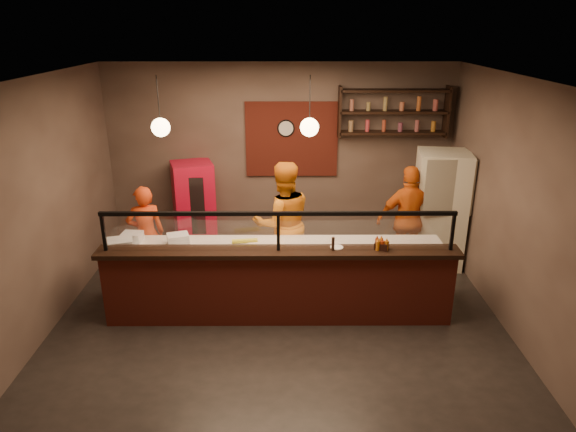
{
  "coord_description": "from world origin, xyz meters",
  "views": [
    {
      "loc": [
        0.1,
        -6.32,
        3.81
      ],
      "look_at": [
        0.13,
        0.3,
        1.3
      ],
      "focal_mm": 32.0,
      "sensor_mm": 36.0,
      "label": 1
    }
  ],
  "objects_px": {
    "cook_left": "(146,234)",
    "pizza_dough": "(266,243)",
    "wall_clock": "(286,128)",
    "cook_mid": "(283,223)",
    "fridge": "(439,209)",
    "cook_right": "(409,220)",
    "red_cooler": "(194,206)",
    "pepper_mill": "(333,244)",
    "condiment_caddy": "(382,246)"
  },
  "relations": [
    {
      "from": "cook_left",
      "to": "cook_right",
      "type": "distance_m",
      "value": 4.11
    },
    {
      "from": "wall_clock",
      "to": "fridge",
      "type": "bearing_deg",
      "value": -20.75
    },
    {
      "from": "pepper_mill",
      "to": "pizza_dough",
      "type": "bearing_deg",
      "value": 146.68
    },
    {
      "from": "cook_mid",
      "to": "cook_right",
      "type": "relative_size",
      "value": 1.09
    },
    {
      "from": "cook_left",
      "to": "cook_right",
      "type": "xyz_separation_m",
      "value": [
        4.1,
        0.3,
        0.11
      ]
    },
    {
      "from": "wall_clock",
      "to": "cook_mid",
      "type": "distance_m",
      "value": 1.93
    },
    {
      "from": "cook_right",
      "to": "fridge",
      "type": "relative_size",
      "value": 0.92
    },
    {
      "from": "pizza_dough",
      "to": "cook_left",
      "type": "bearing_deg",
      "value": 160.03
    },
    {
      "from": "condiment_caddy",
      "to": "pepper_mill",
      "type": "relative_size",
      "value": 0.93
    },
    {
      "from": "fridge",
      "to": "pizza_dough",
      "type": "height_order",
      "value": "fridge"
    },
    {
      "from": "fridge",
      "to": "pepper_mill",
      "type": "height_order",
      "value": "fridge"
    },
    {
      "from": "wall_clock",
      "to": "pepper_mill",
      "type": "bearing_deg",
      "value": -77.79
    },
    {
      "from": "cook_mid",
      "to": "fridge",
      "type": "xyz_separation_m",
      "value": [
        2.55,
        0.61,
        -0.0
      ]
    },
    {
      "from": "pizza_dough",
      "to": "condiment_caddy",
      "type": "bearing_deg",
      "value": -19.78
    },
    {
      "from": "cook_left",
      "to": "pepper_mill",
      "type": "height_order",
      "value": "cook_left"
    },
    {
      "from": "fridge",
      "to": "pepper_mill",
      "type": "xyz_separation_m",
      "value": [
        -1.9,
        -1.83,
        0.2
      ]
    },
    {
      "from": "cook_right",
      "to": "pizza_dough",
      "type": "distance_m",
      "value": 2.44
    },
    {
      "from": "cook_mid",
      "to": "cook_right",
      "type": "distance_m",
      "value": 2.03
    },
    {
      "from": "cook_mid",
      "to": "fridge",
      "type": "height_order",
      "value": "cook_mid"
    },
    {
      "from": "cook_mid",
      "to": "pizza_dough",
      "type": "distance_m",
      "value": 0.68
    },
    {
      "from": "pepper_mill",
      "to": "red_cooler",
      "type": "bearing_deg",
      "value": 131.9
    },
    {
      "from": "cook_right",
      "to": "wall_clock",
      "type": "bearing_deg",
      "value": -34.83
    },
    {
      "from": "cook_mid",
      "to": "condiment_caddy",
      "type": "distance_m",
      "value": 1.75
    },
    {
      "from": "fridge",
      "to": "condiment_caddy",
      "type": "bearing_deg",
      "value": -116.96
    },
    {
      "from": "wall_clock",
      "to": "condiment_caddy",
      "type": "distance_m",
      "value": 3.16
    },
    {
      "from": "red_cooler",
      "to": "cook_right",
      "type": "bearing_deg",
      "value": -31.87
    },
    {
      "from": "cook_right",
      "to": "red_cooler",
      "type": "height_order",
      "value": "cook_right"
    },
    {
      "from": "cook_right",
      "to": "condiment_caddy",
      "type": "distance_m",
      "value": 1.7
    },
    {
      "from": "pizza_dough",
      "to": "red_cooler",
      "type": "bearing_deg",
      "value": 125.21
    },
    {
      "from": "fridge",
      "to": "pizza_dough",
      "type": "relative_size",
      "value": 3.71
    },
    {
      "from": "cook_left",
      "to": "cook_right",
      "type": "relative_size",
      "value": 0.88
    },
    {
      "from": "wall_clock",
      "to": "cook_left",
      "type": "bearing_deg",
      "value": -144.81
    },
    {
      "from": "cook_mid",
      "to": "pepper_mill",
      "type": "bearing_deg",
      "value": 103.5
    },
    {
      "from": "wall_clock",
      "to": "fridge",
      "type": "relative_size",
      "value": 0.16
    },
    {
      "from": "pepper_mill",
      "to": "condiment_caddy",
      "type": "bearing_deg",
      "value": 3.2
    },
    {
      "from": "wall_clock",
      "to": "cook_mid",
      "type": "height_order",
      "value": "wall_clock"
    },
    {
      "from": "wall_clock",
      "to": "cook_mid",
      "type": "bearing_deg",
      "value": -91.75
    },
    {
      "from": "red_cooler",
      "to": "pepper_mill",
      "type": "height_order",
      "value": "red_cooler"
    },
    {
      "from": "cook_left",
      "to": "condiment_caddy",
      "type": "bearing_deg",
      "value": 141.53
    },
    {
      "from": "cook_left",
      "to": "condiment_caddy",
      "type": "relative_size",
      "value": 9.23
    },
    {
      "from": "cook_left",
      "to": "pizza_dough",
      "type": "distance_m",
      "value": 1.99
    },
    {
      "from": "fridge",
      "to": "cook_right",
      "type": "bearing_deg",
      "value": -145.87
    },
    {
      "from": "cook_left",
      "to": "condiment_caddy",
      "type": "height_order",
      "value": "cook_left"
    },
    {
      "from": "wall_clock",
      "to": "condiment_caddy",
      "type": "bearing_deg",
      "value": -65.79
    },
    {
      "from": "cook_left",
      "to": "red_cooler",
      "type": "distance_m",
      "value": 1.32
    },
    {
      "from": "cook_mid",
      "to": "red_cooler",
      "type": "distance_m",
      "value": 2.01
    },
    {
      "from": "fridge",
      "to": "condiment_caddy",
      "type": "xyz_separation_m",
      "value": [
        -1.27,
        -1.79,
        0.15
      ]
    },
    {
      "from": "red_cooler",
      "to": "condiment_caddy",
      "type": "distance_m",
      "value": 3.75
    },
    {
      "from": "red_cooler",
      "to": "fridge",
      "type": "bearing_deg",
      "value": -26.45
    },
    {
      "from": "cook_right",
      "to": "condiment_caddy",
      "type": "xyz_separation_m",
      "value": [
        -0.72,
        -1.53,
        0.23
      ]
    }
  ]
}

